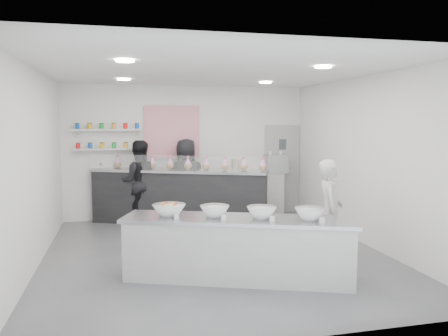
# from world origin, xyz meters

# --- Properties ---
(floor) EXTENTS (6.00, 6.00, 0.00)m
(floor) POSITION_xyz_m (0.00, 0.00, 0.00)
(floor) COLOR #515156
(floor) RESTS_ON ground
(ceiling) EXTENTS (6.00, 6.00, 0.00)m
(ceiling) POSITION_xyz_m (0.00, 0.00, 3.00)
(ceiling) COLOR white
(ceiling) RESTS_ON floor
(back_wall) EXTENTS (5.50, 0.00, 5.50)m
(back_wall) POSITION_xyz_m (0.00, 3.00, 1.50)
(back_wall) COLOR white
(back_wall) RESTS_ON floor
(left_wall) EXTENTS (0.00, 6.00, 6.00)m
(left_wall) POSITION_xyz_m (-2.75, 0.00, 1.50)
(left_wall) COLOR white
(left_wall) RESTS_ON floor
(right_wall) EXTENTS (0.00, 6.00, 6.00)m
(right_wall) POSITION_xyz_m (2.75, 0.00, 1.50)
(right_wall) COLOR white
(right_wall) RESTS_ON floor
(back_door) EXTENTS (0.88, 0.04, 2.10)m
(back_door) POSITION_xyz_m (2.30, 2.97, 1.05)
(back_door) COLOR #9B9B98
(back_door) RESTS_ON floor
(pattern_panel) EXTENTS (1.25, 0.03, 1.20)m
(pattern_panel) POSITION_xyz_m (-0.35, 2.98, 1.95)
(pattern_panel) COLOR #EC4267
(pattern_panel) RESTS_ON back_wall
(jar_shelf_lower) EXTENTS (1.45, 0.22, 0.04)m
(jar_shelf_lower) POSITION_xyz_m (-1.75, 2.90, 1.60)
(jar_shelf_lower) COLOR silver
(jar_shelf_lower) RESTS_ON back_wall
(jar_shelf_upper) EXTENTS (1.45, 0.22, 0.04)m
(jar_shelf_upper) POSITION_xyz_m (-1.75, 2.90, 2.02)
(jar_shelf_upper) COLOR silver
(jar_shelf_upper) RESTS_ON back_wall
(preserve_jars) EXTENTS (1.45, 0.10, 0.56)m
(preserve_jars) POSITION_xyz_m (-1.75, 2.88, 1.88)
(preserve_jars) COLOR red
(preserve_jars) RESTS_ON jar_shelf_lower
(downlight_0) EXTENTS (0.24, 0.24, 0.02)m
(downlight_0) POSITION_xyz_m (-1.40, -1.00, 2.98)
(downlight_0) COLOR white
(downlight_0) RESTS_ON ceiling
(downlight_1) EXTENTS (0.24, 0.24, 0.02)m
(downlight_1) POSITION_xyz_m (1.40, -1.00, 2.98)
(downlight_1) COLOR white
(downlight_1) RESTS_ON ceiling
(downlight_2) EXTENTS (0.24, 0.24, 0.02)m
(downlight_2) POSITION_xyz_m (-1.40, 1.60, 2.98)
(downlight_2) COLOR white
(downlight_2) RESTS_ON ceiling
(downlight_3) EXTENTS (0.24, 0.24, 0.02)m
(downlight_3) POSITION_xyz_m (1.40, 1.60, 2.98)
(downlight_3) COLOR white
(downlight_3) RESTS_ON ceiling
(prep_counter) EXTENTS (3.26, 1.81, 0.87)m
(prep_counter) POSITION_xyz_m (0.07, -1.22, 0.44)
(prep_counter) COLOR silver
(prep_counter) RESTS_ON floor
(back_bar) EXTENTS (3.75, 2.18, 1.18)m
(back_bar) POSITION_xyz_m (-0.28, 2.34, 0.59)
(back_bar) COLOR black
(back_bar) RESTS_ON floor
(sneeze_guard) EXTENTS (3.43, 1.54, 0.32)m
(sneeze_guard) POSITION_xyz_m (-0.42, 2.04, 1.34)
(sneeze_guard) COLOR white
(sneeze_guard) RESTS_ON back_bar
(espresso_ledge) EXTENTS (1.35, 0.43, 1.01)m
(espresso_ledge) POSITION_xyz_m (1.55, 2.78, 0.50)
(espresso_ledge) COLOR silver
(espresso_ledge) RESTS_ON floor
(espresso_machine) EXTENTS (0.52, 0.36, 0.40)m
(espresso_machine) POSITION_xyz_m (2.07, 2.78, 1.20)
(espresso_machine) COLOR #93969E
(espresso_machine) RESTS_ON espresso_ledge
(cup_stacks) EXTENTS (0.24, 0.24, 0.33)m
(cup_stacks) POSITION_xyz_m (1.11, 2.78, 1.17)
(cup_stacks) COLOR beige
(cup_stacks) RESTS_ON espresso_ledge
(prep_bowls) EXTENTS (2.39, 1.31, 0.16)m
(prep_bowls) POSITION_xyz_m (0.07, -1.22, 0.96)
(prep_bowls) COLOR white
(prep_bowls) RESTS_ON prep_counter
(label_cards) EXTENTS (2.01, 0.04, 0.07)m
(label_cards) POSITION_xyz_m (0.26, -1.71, 0.91)
(label_cards) COLOR white
(label_cards) RESTS_ON prep_counter
(cookie_bags) EXTENTS (3.51, 1.68, 0.28)m
(cookie_bags) POSITION_xyz_m (-0.28, 2.34, 1.32)
(cookie_bags) COLOR pink
(cookie_bags) RESTS_ON back_bar
(woman_prep) EXTENTS (0.58, 0.69, 1.62)m
(woman_prep) POSITION_xyz_m (1.65, -0.83, 0.81)
(woman_prep) COLOR beige
(woman_prep) RESTS_ON floor
(staff_left) EXTENTS (0.89, 0.70, 1.80)m
(staff_left) POSITION_xyz_m (-1.12, 2.60, 0.90)
(staff_left) COLOR black
(staff_left) RESTS_ON floor
(staff_right) EXTENTS (0.93, 0.64, 1.83)m
(staff_right) POSITION_xyz_m (-0.08, 2.60, 0.91)
(staff_right) COLOR black
(staff_right) RESTS_ON floor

